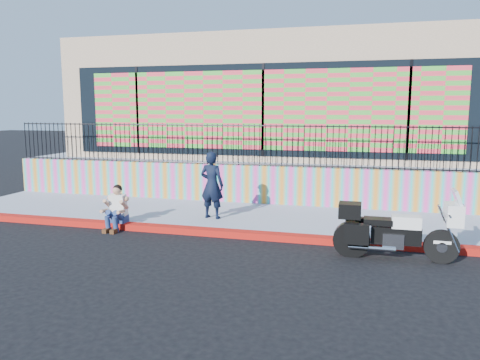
% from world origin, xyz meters
% --- Properties ---
extents(ground, '(90.00, 90.00, 0.00)m').
position_xyz_m(ground, '(0.00, 0.00, 0.00)').
color(ground, black).
rests_on(ground, ground).
extents(red_curb, '(16.00, 0.30, 0.15)m').
position_xyz_m(red_curb, '(0.00, 0.00, 0.07)').
color(red_curb, '#B9160D').
rests_on(red_curb, ground).
extents(sidewalk, '(16.00, 3.00, 0.15)m').
position_xyz_m(sidewalk, '(0.00, 1.65, 0.07)').
color(sidewalk, '#949EB2').
rests_on(sidewalk, ground).
extents(mural_wall, '(16.00, 0.20, 1.10)m').
position_xyz_m(mural_wall, '(0.00, 3.25, 0.70)').
color(mural_wall, '#EB3EA3').
rests_on(mural_wall, sidewalk).
extents(metal_fence, '(15.80, 0.04, 1.20)m').
position_xyz_m(metal_fence, '(0.00, 3.25, 1.85)').
color(metal_fence, black).
rests_on(metal_fence, mural_wall).
extents(elevated_platform, '(16.00, 10.00, 1.25)m').
position_xyz_m(elevated_platform, '(0.00, 8.35, 0.62)').
color(elevated_platform, '#949EB2').
rests_on(elevated_platform, ground).
extents(storefront_building, '(14.00, 8.06, 4.00)m').
position_xyz_m(storefront_building, '(0.00, 8.13, 3.25)').
color(storefront_building, tan).
rests_on(storefront_building, elevated_platform).
extents(police_motorcycle, '(2.29, 0.76, 1.43)m').
position_xyz_m(police_motorcycle, '(3.64, -0.75, 0.60)').
color(police_motorcycle, black).
rests_on(police_motorcycle, ground).
extents(police_officer, '(0.67, 0.49, 1.69)m').
position_xyz_m(police_officer, '(-0.63, 1.05, 1.00)').
color(police_officer, black).
rests_on(police_officer, sidewalk).
extents(seated_man, '(0.54, 0.71, 1.06)m').
position_xyz_m(seated_man, '(-2.67, -0.15, 0.45)').
color(seated_man, navy).
rests_on(seated_man, ground).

